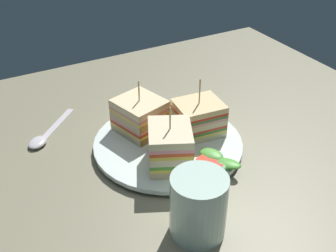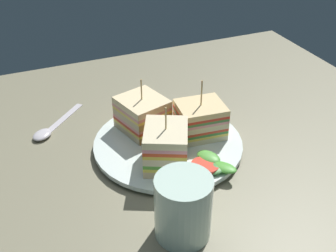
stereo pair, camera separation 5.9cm
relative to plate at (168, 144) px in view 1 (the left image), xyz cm
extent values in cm
cube|color=#7B765C|center=(0.00, 0.00, -1.71)|extent=(93.96, 77.40, 1.80)
cylinder|color=silver|center=(0.00, 0.00, -0.51)|extent=(15.10, 15.10, 0.60)
cylinder|color=silver|center=(0.00, 0.00, 0.16)|extent=(24.36, 24.36, 0.74)
cube|color=#DAB98D|center=(2.51, 5.19, 1.10)|extent=(8.90, 9.48, 1.14)
cube|color=#B2844C|center=(0.94, 1.86, 1.10)|extent=(5.71, 2.90, 1.14)
cube|color=#EAD44C|center=(2.51, 5.19, 1.96)|extent=(8.90, 9.48, 0.58)
cube|color=#56A13A|center=(2.51, 5.19, 2.54)|extent=(8.90, 9.48, 0.58)
cube|color=beige|center=(2.51, 5.19, 3.40)|extent=(8.90, 9.48, 1.14)
cube|color=#9E7242|center=(0.94, 1.86, 3.40)|extent=(5.71, 2.90, 1.14)
cube|color=#EFCA49|center=(2.51, 5.19, 4.26)|extent=(8.90, 9.48, 0.58)
cube|color=#E24B26|center=(2.51, 5.19, 4.83)|extent=(8.90, 9.48, 0.58)
cube|color=pink|center=(2.51, 5.19, 5.41)|extent=(8.90, 9.48, 0.58)
cube|color=beige|center=(2.51, 5.19, 6.27)|extent=(8.90, 9.48, 1.14)
cylinder|color=tan|center=(2.51, 5.19, 8.65)|extent=(0.24, 0.24, 3.60)
cube|color=beige|center=(-5.76, 0.15, 1.00)|extent=(8.11, 7.13, 0.95)
cube|color=#9E7242|center=(-2.10, -0.22, 1.00)|extent=(0.92, 6.29, 0.95)
cube|color=#F1D552|center=(-5.76, 0.15, 1.71)|extent=(8.11, 7.13, 0.46)
cube|color=#38803B|center=(-5.76, 0.15, 2.17)|extent=(8.11, 7.13, 0.46)
cube|color=red|center=(-5.76, 0.15, 2.63)|extent=(8.11, 7.13, 0.46)
cube|color=beige|center=(-5.76, 0.15, 3.33)|extent=(8.11, 7.13, 0.95)
cube|color=#B2844C|center=(-2.10, -0.22, 3.33)|extent=(0.92, 6.29, 0.95)
cube|color=pink|center=(-5.76, 0.15, 4.04)|extent=(8.11, 7.13, 0.46)
cube|color=#437C3D|center=(-5.76, 0.15, 4.50)|extent=(8.11, 7.13, 0.46)
cube|color=red|center=(-5.76, 0.15, 4.96)|extent=(8.11, 7.13, 0.46)
cube|color=beige|center=(-5.76, 0.15, 5.66)|extent=(8.11, 7.13, 0.95)
cylinder|color=tan|center=(-5.76, 0.15, 8.34)|extent=(0.24, 0.24, 4.41)
cube|color=beige|center=(2.49, -5.20, 1.07)|extent=(8.72, 9.15, 1.09)
cube|color=#9E7242|center=(1.46, -1.66, 1.07)|extent=(6.57, 2.18, 1.09)
cube|color=#F2CA54|center=(2.49, -5.20, 1.87)|extent=(8.72, 9.15, 0.49)
cube|color=red|center=(2.49, -5.20, 2.36)|extent=(8.72, 9.15, 0.49)
cube|color=pink|center=(2.49, -5.20, 2.86)|extent=(8.72, 9.15, 0.49)
cube|color=#D2B88B|center=(2.49, -5.20, 3.65)|extent=(8.72, 9.15, 1.09)
cube|color=#B2844C|center=(1.46, -1.66, 3.65)|extent=(6.57, 2.18, 1.09)
cube|color=#EFC850|center=(2.49, -5.20, 4.44)|extent=(8.72, 9.15, 0.49)
cube|color=pink|center=(2.49, -5.20, 4.94)|extent=(8.72, 9.15, 0.49)
cube|color=beige|center=(2.49, -5.20, 5.73)|extent=(8.72, 9.15, 1.09)
cylinder|color=tan|center=(2.49, -5.20, 8.10)|extent=(0.24, 0.24, 3.64)
cylinder|color=#E6D37C|center=(0.15, -2.78, 0.84)|extent=(4.61, 4.61, 0.40)
cylinder|color=#E7BE61|center=(-1.01, -1.41, 1.26)|extent=(4.85, 4.85, 0.66)
cylinder|color=#E8CD6E|center=(0.17, -0.63, 2.01)|extent=(4.66, 4.65, 0.93)
ellipsoid|color=#52A13F|center=(-3.79, 7.05, 1.14)|extent=(4.00, 4.77, 1.28)
ellipsoid|color=#407E3D|center=(-3.31, 9.53, 1.00)|extent=(4.31, 4.20, 1.03)
ellipsoid|color=green|center=(-4.68, 10.01, 1.07)|extent=(4.38, 4.95, 1.20)
cylinder|color=red|center=(-2.35, 8.70, 1.17)|extent=(4.29, 4.27, 0.99)
cube|color=silver|center=(13.92, -15.94, -0.68)|extent=(8.18, 8.14, 0.25)
ellipsoid|color=silver|center=(18.67, -11.23, -0.31)|extent=(4.62, 4.62, 1.00)
cylinder|color=silver|center=(5.36, 17.60, 3.54)|extent=(7.21, 7.21, 8.71)
cylinder|color=white|center=(5.36, 17.60, 0.47)|extent=(6.64, 6.64, 2.55)
camera|label=1|loc=(27.06, 49.25, 40.63)|focal=45.04mm
camera|label=2|loc=(21.76, 51.81, 40.63)|focal=45.04mm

